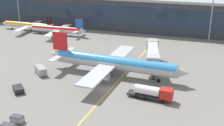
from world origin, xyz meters
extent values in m
plane|color=slate|center=(0.00, 0.00, 0.00)|extent=(700.00, 700.00, 0.00)
cube|color=yellow|center=(1.96, 2.00, 0.00)|extent=(5.75, 79.83, 0.01)
cube|color=#2D333D|center=(-11.63, 63.37, 6.56)|extent=(166.17, 17.59, 13.12)
cube|color=#1E2D42|center=(-11.63, 54.52, 7.22)|extent=(161.19, 0.16, 7.35)
cylinder|color=#B2B7BC|center=(0.24, 9.03, 3.73)|extent=(35.14, 5.81, 3.61)
cylinder|color=#388CD1|center=(0.24, 9.03, 4.05)|extent=(34.43, 5.62, 3.46)
cone|color=#B2B7BC|center=(18.95, 7.85, 3.73)|extent=(3.82, 3.65, 3.43)
cone|color=#B2B7BC|center=(-18.66, 10.23, 4.09)|extent=(4.51, 3.33, 3.07)
cube|color=red|center=(-16.72, 10.10, 8.24)|extent=(4.70, 0.65, 5.41)
cube|color=#B2B7BC|center=(-15.99, 13.67, 4.27)|extent=(2.36, 5.89, 0.24)
cube|color=#B2B7BC|center=(-16.45, 6.47, 4.27)|extent=(2.36, 5.89, 0.24)
cube|color=#B2B7BC|center=(-0.68, 18.26, 3.46)|extent=(5.72, 14.96, 0.40)
cube|color=#B2B7BC|center=(-1.84, 0.00, 3.46)|extent=(5.72, 14.96, 0.40)
cylinder|color=#939399|center=(0.15, 15.56, 2.16)|extent=(2.90, 2.16, 1.98)
cylinder|color=#939399|center=(-0.67, 2.57, 2.16)|extent=(2.90, 2.16, 1.98)
cylinder|color=black|center=(12.81, 8.24, 0.50)|extent=(1.02, 0.46, 1.00)
cylinder|color=slate|center=(12.81, 8.24, 1.46)|extent=(0.20, 0.20, 1.92)
cylinder|color=black|center=(-1.75, 10.79, 0.50)|extent=(1.02, 0.46, 1.00)
cylinder|color=slate|center=(-1.75, 10.79, 1.46)|extent=(0.20, 0.20, 1.92)
cylinder|color=black|center=(-1.96, 7.54, 0.50)|extent=(1.02, 0.46, 1.00)
cylinder|color=slate|center=(-1.96, 7.54, 1.46)|extent=(0.20, 0.20, 1.92)
cube|color=#B2B7BC|center=(9.25, 17.77, 5.03)|extent=(5.87, 15.58, 2.80)
cube|color=#2D84C6|center=(9.30, 17.78, 5.03)|extent=(5.52, 13.20, 1.54)
cube|color=#9EA3A8|center=(10.71, 10.26, 5.03)|extent=(4.15, 3.83, 2.94)
cylinder|color=#4C4C51|center=(10.71, 10.26, 1.81)|extent=(0.70, 0.70, 3.63)
cube|color=#262628|center=(10.71, 10.26, 0.15)|extent=(2.11, 2.11, 0.30)
cylinder|color=gray|center=(7.79, 25.27, 5.03)|extent=(3.90, 3.90, 3.08)
cylinder|color=gray|center=(7.79, 25.27, 1.81)|extent=(1.80, 1.80, 3.63)
cube|color=#232326|center=(11.91, -1.75, 0.75)|extent=(10.18, 3.39, 0.50)
cube|color=#B21E19|center=(16.30, -2.15, 2.00)|extent=(3.01, 2.74, 2.50)
cube|color=black|center=(17.55, -2.26, 2.50)|extent=(0.37, 2.31, 1.12)
cylinder|color=silver|center=(11.64, -1.72, 2.10)|extent=(6.17, 2.73, 2.20)
cylinder|color=black|center=(15.85, -0.91, 0.50)|extent=(1.03, 0.44, 1.00)
cylinder|color=black|center=(15.63, -3.28, 0.50)|extent=(1.03, 0.44, 1.00)
cylinder|color=black|center=(11.72, -0.54, 0.50)|extent=(1.03, 0.44, 1.00)
cylinder|color=black|center=(11.51, -2.91, 0.50)|extent=(1.03, 0.44, 1.00)
cylinder|color=black|center=(9.63, -0.35, 0.50)|extent=(1.03, 0.44, 1.00)
cylinder|color=black|center=(9.42, -2.72, 0.50)|extent=(1.03, 0.44, 1.00)
cube|color=gray|center=(-19.97, 3.56, 1.30)|extent=(5.10, 4.93, 2.00)
cube|color=black|center=(-19.05, 2.72, 1.65)|extent=(2.57, 2.58, 0.60)
cylinder|color=black|center=(-18.05, 3.08, 0.30)|extent=(0.61, 0.59, 0.60)
cylinder|color=black|center=(-19.32, 1.68, 0.30)|extent=(0.61, 0.59, 0.60)
cylinder|color=black|center=(-20.62, 5.44, 0.30)|extent=(0.61, 0.59, 0.60)
cylinder|color=black|center=(-21.90, 4.05, 0.30)|extent=(0.61, 0.59, 0.60)
cube|color=black|center=(-19.58, -8.10, 0.85)|extent=(4.29, 4.33, 1.10)
cube|color=black|center=(-20.23, -7.41, 1.04)|extent=(2.41, 2.39, 0.33)
cylinder|color=black|center=(-21.24, -7.86, 0.30)|extent=(0.60, 0.61, 0.60)
cylinder|color=black|center=(-19.75, -6.42, 0.30)|extent=(0.60, 0.61, 0.60)
cylinder|color=black|center=(-19.40, -9.77, 0.30)|extent=(0.60, 0.61, 0.60)
cylinder|color=black|center=(-17.91, -8.34, 0.30)|extent=(0.60, 0.61, 0.60)
cube|color=#333338|center=(-11.74, -23.53, 1.43)|extent=(2.66, 1.54, 0.10)
cube|color=gray|center=(-11.73, -20.33, 0.73)|extent=(2.60, 1.51, 1.10)
cube|color=#333338|center=(-11.73, -20.33, 1.43)|extent=(2.66, 1.54, 0.10)
cylinder|color=black|center=(-12.77, -21.08, 0.18)|extent=(0.36, 0.12, 0.36)
cylinder|color=black|center=(-12.77, -19.58, 0.18)|extent=(0.36, 0.12, 0.36)
cylinder|color=black|center=(-10.69, -21.09, 0.18)|extent=(0.36, 0.12, 0.36)
cylinder|color=black|center=(-10.69, -19.59, 0.18)|extent=(0.36, 0.12, 0.36)
cylinder|color=silver|center=(-50.25, 45.27, 2.28)|extent=(21.92, 2.21, 2.14)
cylinder|color=orange|center=(-50.25, 45.27, 2.47)|extent=(21.49, 2.12, 2.06)
cone|color=silver|center=(-61.96, 45.30, 2.28)|extent=(2.15, 2.04, 2.03)
cone|color=silver|center=(-38.43, 45.23, 2.49)|extent=(2.57, 1.83, 1.82)
cube|color=black|center=(-39.79, 45.23, 4.96)|extent=(2.78, 0.22, 3.21)
cube|color=silver|center=(-40.30, 43.09, 2.60)|extent=(1.16, 3.43, 0.14)
cube|color=silver|center=(-40.28, 47.38, 2.60)|extent=(1.16, 3.43, 0.14)
cube|color=silver|center=(-49.40, 39.59, 2.12)|extent=(2.79, 9.21, 0.23)
cube|color=silver|center=(-49.37, 50.94, 2.12)|extent=(2.79, 9.21, 0.23)
cylinder|color=#939399|center=(-49.97, 41.25, 1.36)|extent=(1.65, 1.18, 1.18)
cylinder|color=#939399|center=(-49.95, 49.28, 1.36)|extent=(1.65, 1.18, 1.18)
cylinder|color=black|center=(-58.14, 45.29, 0.29)|extent=(0.58, 0.23, 0.58)
cylinder|color=slate|center=(-58.14, 45.29, 0.89)|extent=(0.12, 0.12, 1.21)
cylinder|color=black|center=(-48.94, 44.30, 0.29)|extent=(0.58, 0.23, 0.58)
cylinder|color=slate|center=(-48.94, 44.30, 0.89)|extent=(0.12, 0.12, 1.21)
cylinder|color=black|center=(-48.93, 46.23, 0.29)|extent=(0.58, 0.23, 0.58)
cylinder|color=slate|center=(-48.93, 46.23, 0.89)|extent=(0.12, 0.12, 1.21)
cylinder|color=silver|center=(-35.12, 42.68, 2.25)|extent=(21.56, 2.71, 2.44)
cylinder|color=red|center=(-35.12, 42.68, 2.47)|extent=(21.13, 2.61, 2.34)
cone|color=silver|center=(-46.74, 42.53, 2.25)|extent=(2.47, 2.34, 2.31)
cone|color=silver|center=(-23.38, 42.83, 2.50)|extent=(2.95, 2.11, 2.07)
cube|color=#1E51B2|center=(-24.86, 42.81, 5.30)|extent=(3.17, 0.27, 3.65)
cube|color=silver|center=(-25.33, 40.37, 2.62)|extent=(1.31, 3.91, 0.15)
cube|color=silver|center=(-25.39, 45.24, 2.62)|extent=(1.31, 3.91, 0.15)
cube|color=silver|center=(-34.11, 36.95, 2.07)|extent=(3.13, 9.08, 0.25)
cube|color=silver|center=(-34.26, 48.43, 2.07)|extent=(3.13, 9.08, 0.25)
cylinder|color=#939399|center=(-34.76, 38.57, 1.21)|extent=(1.89, 1.36, 1.34)
cylinder|color=#939399|center=(-34.86, 46.79, 1.21)|extent=(1.89, 1.36, 1.34)
cylinder|color=black|center=(-42.87, 42.58, 0.31)|extent=(0.63, 0.26, 0.63)
cylinder|color=slate|center=(-42.87, 42.58, 0.83)|extent=(0.13, 0.13, 1.04)
cylinder|color=black|center=(-33.82, 41.60, 0.31)|extent=(0.63, 0.26, 0.63)
cylinder|color=slate|center=(-33.82, 41.60, 0.83)|extent=(0.13, 0.13, 1.04)
cylinder|color=black|center=(-33.85, 43.79, 0.31)|extent=(0.63, 0.26, 0.63)
cylinder|color=slate|center=(-33.85, 43.79, 0.83)|extent=(0.13, 0.13, 1.04)
cylinder|color=gray|center=(-58.16, 51.37, 9.81)|extent=(0.44, 0.44, 19.63)
cylinder|color=gray|center=(24.93, 51.37, 9.81)|extent=(0.44, 0.44, 19.63)
camera|label=1|loc=(23.18, -66.15, 33.85)|focal=48.74mm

